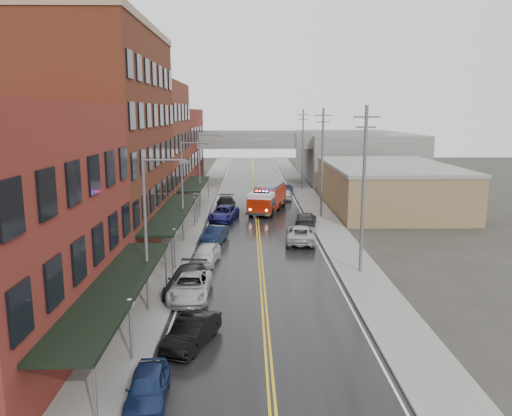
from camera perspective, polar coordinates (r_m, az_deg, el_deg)
name	(u,v)px	position (r m, az deg, el deg)	size (l,w,h in m)	color
ground	(270,383)	(22.82, 1.66, -19.39)	(220.00, 220.00, 0.00)	#2D2B26
road	(258,227)	(51.01, 0.19, -2.16)	(11.00, 160.00, 0.02)	black
sidewalk_left	(186,226)	(51.38, -7.98, -2.10)	(3.00, 160.00, 0.15)	slate
sidewalk_right	(329,226)	(51.64, 8.32, -2.04)	(3.00, 160.00, 0.15)	slate
curb_left	(202,226)	(51.20, -6.15, -2.10)	(0.30, 160.00, 0.15)	gray
curb_right	(313,226)	(51.41, 6.51, -2.05)	(0.30, 160.00, 0.15)	gray
brick_building_b	(102,143)	(44.52, -17.14, 7.17)	(9.00, 20.00, 18.00)	#572617
brick_building_c	(145,147)	(61.58, -12.55, 6.87)	(9.00, 15.00, 15.00)	#602A1C
brick_building_far	(169,149)	(78.86, -9.96, 6.69)	(9.00, 20.00, 12.00)	maroon
tan_building	(388,188)	(62.69, 14.82, 2.24)	(14.00, 22.00, 5.00)	#91724E
right_far_block	(353,155)	(91.97, 11.07, 5.97)	(18.00, 30.00, 8.00)	slate
awning_0	(117,287)	(26.01, -15.62, -8.64)	(2.60, 16.00, 3.09)	black
awning_1	(173,212)	(44.02, -9.43, -0.43)	(2.60, 18.00, 3.09)	black
awning_2	(195,184)	(61.14, -7.03, 2.77)	(2.60, 13.00, 3.09)	black
globe_lamp_0	(130,315)	(24.18, -14.20, -11.80)	(0.44, 0.44, 3.12)	#59595B
globe_lamp_1	(174,239)	(37.26, -9.31, -3.56)	(0.44, 0.44, 3.12)	#59595B
globe_lamp_2	(195,205)	(50.83, -7.04, 0.36)	(0.44, 0.44, 3.12)	#59595B
street_lamp_0	(150,226)	(28.95, -12.06, -1.97)	(2.64, 0.22, 9.00)	#59595B
street_lamp_1	(185,185)	(44.50, -8.13, 2.59)	(2.64, 0.22, 9.00)	#59595B
street_lamp_2	(202,166)	(60.29, -6.24, 4.78)	(2.64, 0.22, 9.00)	#59595B
utility_pole_0	(364,187)	(36.00, 12.19, 2.33)	(1.80, 0.24, 12.00)	#59595B
utility_pole_1	(322,161)	(55.53, 7.58, 5.40)	(1.80, 0.24, 12.00)	#59595B
utility_pole_2	(303,148)	(75.31, 5.37, 6.85)	(1.80, 0.24, 12.00)	#59595B
overpass	(254,147)	(81.88, -0.22, 6.99)	(40.00, 10.00, 7.50)	slate
fire_truck	(267,198)	(58.46, 1.32, 1.19)	(5.18, 8.97, 3.12)	#9B1A07
parked_car_left_0	(147,387)	(21.67, -12.30, -19.37)	(1.58, 3.92, 1.34)	#14234E
parked_car_left_1	(192,332)	(25.85, -7.35, -13.86)	(1.53, 4.38, 1.44)	black
parked_car_left_2	(190,286)	(31.98, -7.52, -8.88)	(2.48, 5.37, 1.49)	#ACAFB4
parked_car_left_3	(186,280)	(33.05, -7.99, -8.20)	(2.14, 5.26, 1.53)	black
parked_car_left_4	(206,254)	(38.92, -5.72, -5.24)	(1.76, 4.36, 1.49)	silver
parked_car_left_5	(215,235)	(44.86, -4.75, -3.07)	(1.54, 4.42, 1.46)	black
parked_car_left_6	(224,213)	(54.03, -3.69, -0.62)	(2.55, 5.53, 1.54)	navy
parked_car_left_7	(226,204)	(59.26, -3.44, 0.45)	(2.29, 5.63, 1.63)	black
parked_car_right_0	(301,234)	(45.03, 5.12, -2.95)	(2.59, 5.62, 1.56)	#B1B3BA
parked_car_right_1	(306,219)	(51.57, 5.75, -1.28)	(1.97, 4.85, 1.41)	#2A2B2D
parked_car_right_2	(286,194)	(66.96, 3.44, 1.55)	(1.65, 4.11, 1.40)	#BBBBBB
parked_car_right_3	(285,189)	(71.49, 3.35, 2.16)	(1.52, 4.36, 1.44)	black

